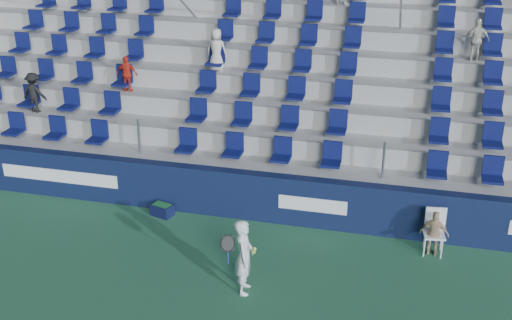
{
  "coord_description": "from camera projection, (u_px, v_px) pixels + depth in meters",
  "views": [
    {
      "loc": [
        3.4,
        -10.07,
        7.55
      ],
      "look_at": [
        0.2,
        2.8,
        1.7
      ],
      "focal_mm": 45.0,
      "sensor_mm": 36.0,
      "label": 1
    }
  ],
  "objects": [
    {
      "name": "line_judge",
      "position": [
        434.0,
        234.0,
        13.82
      ],
      "size": [
        0.64,
        0.33,
        1.05
      ],
      "primitive_type": "imported",
      "rotation": [
        0.0,
        0.0,
        3.02
      ],
      "color": "tan",
      "rests_on": "ground"
    },
    {
      "name": "line_judge_chair",
      "position": [
        435.0,
        228.0,
        13.93
      ],
      "size": [
        0.5,
        0.51,
        1.02
      ],
      "color": "white",
      "rests_on": "ground"
    },
    {
      "name": "sponsor_wall",
      "position": [
        252.0,
        196.0,
        15.3
      ],
      "size": [
        24.0,
        0.32,
        1.2
      ],
      "color": "#0F1839",
      "rests_on": "ground"
    },
    {
      "name": "grandstand",
      "position": [
        293.0,
        75.0,
        19.2
      ],
      "size": [
        24.0,
        8.17,
        6.63
      ],
      "color": "#979692",
      "rests_on": "ground"
    },
    {
      "name": "ground",
      "position": [
        212.0,
        292.0,
        12.74
      ],
      "size": [
        70.0,
        70.0,
        0.0
      ],
      "primitive_type": "plane",
      "color": "#29613F",
      "rests_on": "ground"
    },
    {
      "name": "ball_bin",
      "position": [
        162.0,
        209.0,
        15.6
      ],
      "size": [
        0.6,
        0.48,
        0.29
      ],
      "color": "#0E1233",
      "rests_on": "ground"
    },
    {
      "name": "tennis_player",
      "position": [
        244.0,
        256.0,
        12.48
      ],
      "size": [
        0.69,
        0.65,
        1.58
      ],
      "color": "white",
      "rests_on": "ground"
    }
  ]
}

